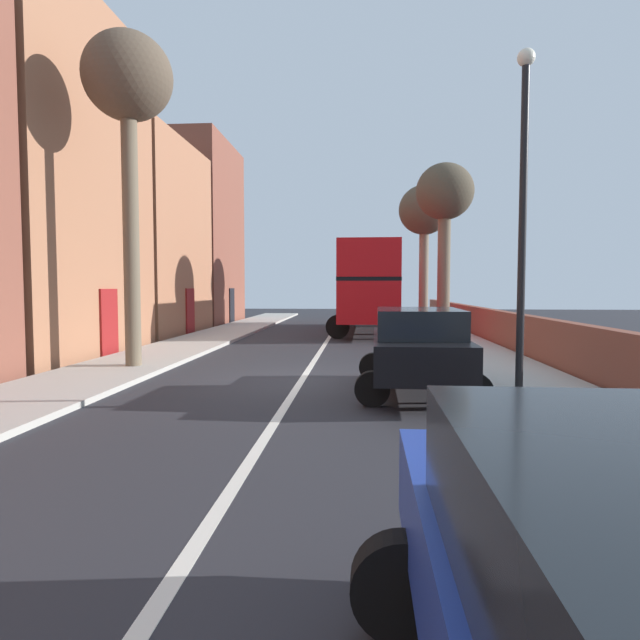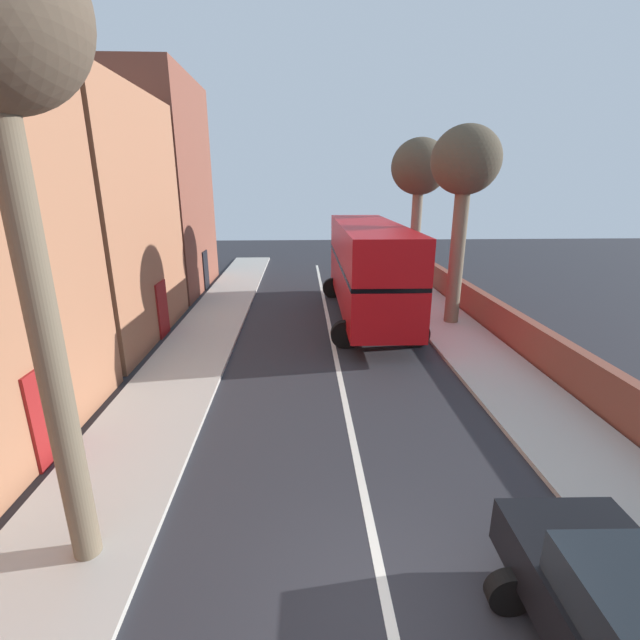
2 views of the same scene
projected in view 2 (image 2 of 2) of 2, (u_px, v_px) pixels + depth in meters
ground_plane at (391, 626)px, 5.80m from camera, size 84.00×84.00×0.00m
road_centre_line at (391, 625)px, 5.80m from camera, size 0.16×54.00×0.01m
sidewalk_left at (13, 638)px, 5.57m from camera, size 2.60×60.00×0.12m
double_decker_bus at (368, 265)px, 18.49m from camera, size 3.64×10.72×4.06m
street_tree_right_3 at (419, 171)px, 21.80m from camera, size 2.84×2.84×7.72m
street_tree_right_5 at (465, 170)px, 16.49m from camera, size 2.61×2.61×7.65m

